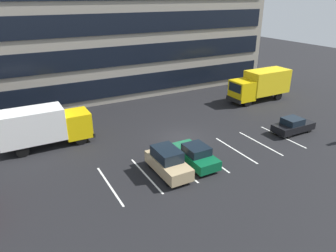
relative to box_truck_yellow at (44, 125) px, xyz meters
name	(u,v)px	position (x,y,z in m)	size (l,w,h in m)	color
ground_plane	(181,138)	(11.18, -4.09, -1.98)	(120.00, 120.00, 0.00)	black
office_building	(109,7)	(11.18, 13.86, 8.82)	(41.99, 10.97, 21.60)	gray
lot_markings	(208,158)	(11.18, -8.46, -1.98)	(16.94, 5.40, 0.01)	silver
box_truck_yellow	(44,125)	(0.00, 0.00, 0.00)	(7.59, 2.51, 3.52)	yellow
box_truck_yellow_all	(261,84)	(25.50, 0.82, 0.10)	(7.96, 2.64, 3.69)	yellow
sedan_black	(293,126)	(21.18, -8.18, -1.28)	(4.18, 1.75, 1.50)	black
sedan_forest	(195,155)	(9.68, -8.71, -1.22)	(1.88, 4.50, 1.61)	#0C5933
suv_tan	(168,162)	(7.12, -8.96, -1.04)	(1.82, 4.30, 1.95)	tan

